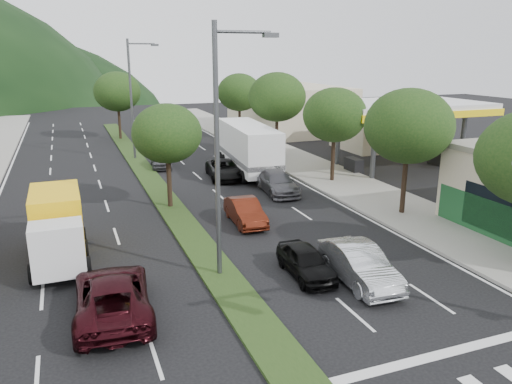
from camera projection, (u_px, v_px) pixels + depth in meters
name	position (u px, v px, depth m)	size (l,w,h in m)	color
sidewalk_right	(307.00, 166.00, 40.16)	(5.00, 90.00, 0.15)	gray
median	(144.00, 171.00, 38.55)	(1.60, 56.00, 0.12)	#1B3112
gas_canopy	(401.00, 110.00, 38.48)	(12.20, 8.20, 5.25)	silver
bldg_right_far	(288.00, 108.00, 58.99)	(10.00, 16.00, 5.20)	beige
tree_r_b	(409.00, 126.00, 26.96)	(4.80, 4.80, 6.94)	black
tree_r_c	(335.00, 115.00, 34.24)	(4.40, 4.40, 6.48)	black
tree_r_d	(277.00, 97.00, 43.11)	(5.00, 5.00, 7.17)	black
tree_r_e	(239.00, 92.00, 52.19)	(4.60, 4.60, 6.71)	black
tree_med_near	(167.00, 134.00, 28.39)	(4.00, 4.00, 6.02)	black
tree_med_far	(117.00, 92.00, 51.62)	(4.80, 4.80, 6.94)	black
streetlight_near	(222.00, 141.00, 19.15)	(2.60, 0.25, 10.00)	#47494C
streetlight_mid	(133.00, 94.00, 41.64)	(2.60, 0.25, 10.00)	#47494C
sedan_silver	(359.00, 265.00, 19.78)	(1.60, 4.59, 1.51)	#BABCC2
suv_maroon	(113.00, 296.00, 17.24)	(2.51, 5.44, 1.51)	black
car_queue_a	(306.00, 261.00, 20.38)	(1.49, 3.71, 1.26)	black
car_queue_b	(277.00, 183.00, 32.57)	(1.93, 4.74, 1.38)	#525157
car_queue_c	(245.00, 212.00, 26.69)	(1.41, 4.04, 1.33)	#511A0D
car_queue_d	(224.00, 169.00, 36.36)	(2.23, 4.84, 1.34)	black
car_queue_e	(161.00, 160.00, 39.81)	(1.51, 3.75, 1.28)	#454449
box_truck	(58.00, 229.00, 21.86)	(2.39, 6.01, 2.95)	silver
motorhome	(248.00, 147.00, 38.01)	(3.65, 9.65, 3.63)	white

